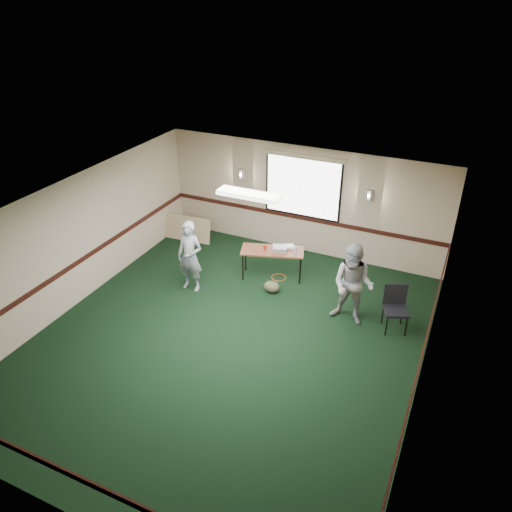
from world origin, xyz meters
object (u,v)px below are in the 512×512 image
at_px(person_left, 190,256).
at_px(person_right, 353,285).
at_px(conference_chair, 396,304).
at_px(projector, 280,249).
at_px(folding_table, 272,252).

xyz_separation_m(person_left, person_right, (3.52, 0.29, 0.05)).
xyz_separation_m(conference_chair, person_left, (-4.35, -0.45, 0.27)).
relative_size(projector, person_left, 0.19).
distance_m(person_left, person_right, 3.53).
bearing_deg(person_right, projector, 158.29).
xyz_separation_m(folding_table, projector, (0.16, 0.04, 0.10)).
distance_m(folding_table, conference_chair, 3.01).
height_order(projector, person_right, person_right).
height_order(person_left, person_right, person_right).
bearing_deg(folding_table, conference_chair, -31.58).
bearing_deg(person_left, person_right, 4.57).
height_order(folding_table, person_right, person_right).
bearing_deg(projector, conference_chair, -36.05).
height_order(projector, conference_chair, conference_chair).
xyz_separation_m(conference_chair, person_right, (-0.83, -0.17, 0.32)).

